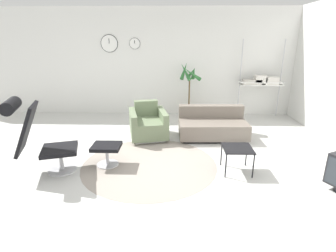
{
  "coord_description": "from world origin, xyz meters",
  "views": [
    {
      "loc": [
        0.4,
        -4.1,
        2.0
      ],
      "look_at": [
        0.28,
        0.27,
        0.55
      ],
      "focal_mm": 28.0,
      "sensor_mm": 36.0,
      "label": 1
    }
  ],
  "objects_px": {
    "ottoman": "(107,150)",
    "couch_low": "(212,126)",
    "potted_plant": "(189,93)",
    "armchair_red": "(148,125)",
    "side_table": "(237,150)",
    "lounge_chair": "(35,132)",
    "shelf_unit": "(261,81)"
  },
  "relations": [
    {
      "from": "couch_low",
      "to": "side_table",
      "type": "height_order",
      "value": "couch_low"
    },
    {
      "from": "lounge_chair",
      "to": "side_table",
      "type": "relative_size",
      "value": 2.66
    },
    {
      "from": "armchair_red",
      "to": "couch_low",
      "type": "distance_m",
      "value": 1.37
    },
    {
      "from": "armchair_red",
      "to": "ottoman",
      "type": "bearing_deg",
      "value": 55.19
    },
    {
      "from": "armchair_red",
      "to": "shelf_unit",
      "type": "height_order",
      "value": "shelf_unit"
    },
    {
      "from": "side_table",
      "to": "potted_plant",
      "type": "distance_m",
      "value": 3.05
    },
    {
      "from": "lounge_chair",
      "to": "armchair_red",
      "type": "bearing_deg",
      "value": 119.74
    },
    {
      "from": "side_table",
      "to": "potted_plant",
      "type": "bearing_deg",
      "value": 101.82
    },
    {
      "from": "shelf_unit",
      "to": "side_table",
      "type": "bearing_deg",
      "value": -112.1
    },
    {
      "from": "shelf_unit",
      "to": "ottoman",
      "type": "bearing_deg",
      "value": -138.83
    },
    {
      "from": "ottoman",
      "to": "couch_low",
      "type": "bearing_deg",
      "value": 35.93
    },
    {
      "from": "potted_plant",
      "to": "side_table",
      "type": "bearing_deg",
      "value": -78.18
    },
    {
      "from": "couch_low",
      "to": "side_table",
      "type": "bearing_deg",
      "value": 94.93
    },
    {
      "from": "side_table",
      "to": "potted_plant",
      "type": "height_order",
      "value": "potted_plant"
    },
    {
      "from": "side_table",
      "to": "shelf_unit",
      "type": "distance_m",
      "value": 3.39
    },
    {
      "from": "armchair_red",
      "to": "side_table",
      "type": "xyz_separation_m",
      "value": [
        1.55,
        -1.5,
        0.09
      ]
    },
    {
      "from": "lounge_chair",
      "to": "shelf_unit",
      "type": "distance_m",
      "value": 5.41
    },
    {
      "from": "armchair_red",
      "to": "side_table",
      "type": "distance_m",
      "value": 2.16
    },
    {
      "from": "lounge_chair",
      "to": "potted_plant",
      "type": "height_order",
      "value": "potted_plant"
    },
    {
      "from": "potted_plant",
      "to": "shelf_unit",
      "type": "xyz_separation_m",
      "value": [
        1.88,
        0.13,
        0.3
      ]
    },
    {
      "from": "lounge_chair",
      "to": "potted_plant",
      "type": "xyz_separation_m",
      "value": [
        2.44,
        3.11,
        -0.01
      ]
    },
    {
      "from": "couch_low",
      "to": "lounge_chair",
      "type": "bearing_deg",
      "value": 28.73
    },
    {
      "from": "potted_plant",
      "to": "couch_low",
      "type": "bearing_deg",
      "value": -72.77
    },
    {
      "from": "side_table",
      "to": "ottoman",
      "type": "bearing_deg",
      "value": 175.59
    },
    {
      "from": "lounge_chair",
      "to": "side_table",
      "type": "xyz_separation_m",
      "value": [
        3.06,
        0.15,
        -0.32
      ]
    },
    {
      "from": "ottoman",
      "to": "shelf_unit",
      "type": "bearing_deg",
      "value": 41.17
    },
    {
      "from": "ottoman",
      "to": "potted_plant",
      "type": "distance_m",
      "value": 3.2
    },
    {
      "from": "couch_low",
      "to": "armchair_red",
      "type": "bearing_deg",
      "value": 0.44
    },
    {
      "from": "lounge_chair",
      "to": "ottoman",
      "type": "relative_size",
      "value": 2.61
    },
    {
      "from": "ottoman",
      "to": "armchair_red",
      "type": "relative_size",
      "value": 0.45
    },
    {
      "from": "couch_low",
      "to": "side_table",
      "type": "relative_size",
      "value": 3.18
    },
    {
      "from": "ottoman",
      "to": "potted_plant",
      "type": "relative_size",
      "value": 0.32
    }
  ]
}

